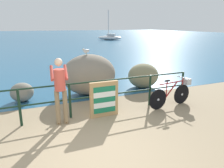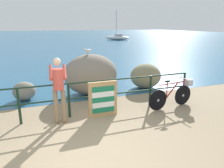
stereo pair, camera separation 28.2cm
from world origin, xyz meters
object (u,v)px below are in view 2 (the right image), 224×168
at_px(bicycle, 175,93).
at_px(folded_deckchair_stack, 103,99).
at_px(person_at_railing, 59,88).
at_px(breakwater_boulder_main, 91,74).
at_px(breakwater_boulder_left, 24,91).
at_px(breakwater_boulder_right, 146,76).
at_px(seagull, 88,50).
at_px(sailboat, 117,37).

distance_m(bicycle, folded_deckchair_stack, 2.39).
xyz_separation_m(person_at_railing, breakwater_boulder_main, (1.41, 2.17, -0.23)).
bearing_deg(breakwater_boulder_left, bicycle, -26.74).
bearing_deg(breakwater_boulder_left, breakwater_boulder_right, -1.15).
height_order(person_at_railing, folded_deckchair_stack, person_at_railing).
relative_size(bicycle, breakwater_boulder_right, 1.30).
bearing_deg(breakwater_boulder_main, seagull, 171.02).
xyz_separation_m(bicycle, seagull, (-2.28, 2.24, 1.20)).
bearing_deg(breakwater_boulder_main, sailboat, 66.86).
bearing_deg(bicycle, breakwater_boulder_main, 127.11).
bearing_deg(bicycle, folded_deckchair_stack, 170.63).
xyz_separation_m(bicycle, breakwater_boulder_left, (-4.59, 2.31, -0.14)).
height_order(breakwater_boulder_main, sailboat, sailboat).
relative_size(breakwater_boulder_main, breakwater_boulder_right, 1.56).
relative_size(breakwater_boulder_left, seagull, 2.31).
height_order(breakwater_boulder_main, breakwater_boulder_right, breakwater_boulder_main).
xyz_separation_m(folded_deckchair_stack, breakwater_boulder_right, (2.54, 2.14, -0.01)).
relative_size(breakwater_boulder_main, seagull, 6.02).
distance_m(seagull, sailboat, 29.39).
xyz_separation_m(breakwater_boulder_right, seagull, (-2.43, 0.02, 1.15)).
relative_size(folded_deckchair_stack, sailboat, 0.21).
distance_m(bicycle, breakwater_boulder_main, 3.14).
height_order(seagull, sailboat, sailboat).
xyz_separation_m(folded_deckchair_stack, breakwater_boulder_main, (0.19, 2.15, 0.24)).
xyz_separation_m(breakwater_boulder_left, breakwater_boulder_right, (4.74, -0.09, 0.18)).
xyz_separation_m(breakwater_boulder_main, sailboat, (11.53, 26.98, -0.34)).
xyz_separation_m(person_at_railing, seagull, (1.32, 2.19, 0.67)).
bearing_deg(folded_deckchair_stack, breakwater_boulder_right, 40.13).
relative_size(seagull, sailboat, 0.07).
height_order(bicycle, folded_deckchair_stack, folded_deckchair_stack).
distance_m(bicycle, breakwater_boulder_left, 5.14).
xyz_separation_m(folded_deckchair_stack, sailboat, (11.72, 29.12, -0.10)).
distance_m(bicycle, person_at_railing, 3.64).
bearing_deg(bicycle, breakwater_boulder_right, 78.59).
height_order(breakwater_boulder_main, seagull, seagull).
relative_size(person_at_railing, breakwater_boulder_right, 1.37).
bearing_deg(sailboat, person_at_railing, 109.48).
xyz_separation_m(breakwater_boulder_left, sailboat, (13.92, 26.89, 0.10)).
relative_size(person_at_railing, breakwater_boulder_left, 2.30).
distance_m(breakwater_boulder_main, breakwater_boulder_left, 2.43).
distance_m(folded_deckchair_stack, breakwater_boulder_right, 3.32).
height_order(folded_deckchair_stack, breakwater_boulder_left, folded_deckchair_stack).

